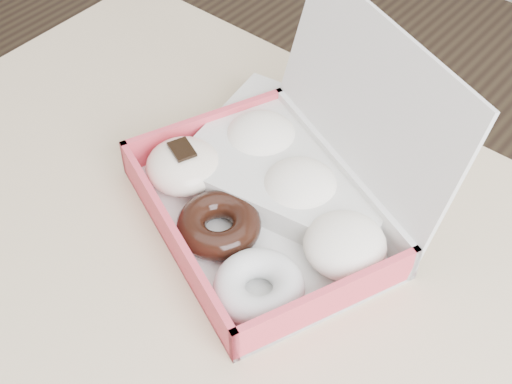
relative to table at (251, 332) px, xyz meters
The scene contains 3 objects.
table is the anchor object (origin of this frame).
donut_box 0.17m from the table, 117.35° to the left, with size 0.41×0.40×0.24m.
newspapers 0.23m from the table, 110.71° to the left, with size 0.28×0.22×0.04m, color white.
Camera 1 is at (0.31, -0.36, 1.43)m, focal length 50.00 mm.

